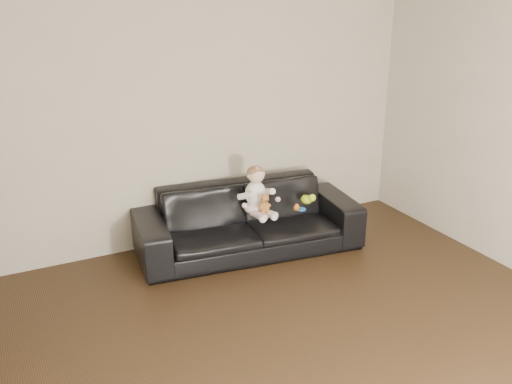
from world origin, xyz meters
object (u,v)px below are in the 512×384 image
toy_rattle (297,208)px  toy_blue_disc (301,209)px  sofa (248,220)px  baby (257,193)px  teddy_bear (264,204)px  toy_green (306,199)px

toy_rattle → toy_blue_disc: (0.05, -0.00, -0.02)m
sofa → baby: size_ratio=4.59×
sofa → teddy_bear: size_ratio=11.60×
toy_rattle → toy_blue_disc: 0.06m
sofa → teddy_bear: (0.05, -0.26, 0.25)m
sofa → teddy_bear: bearing=-73.4°
baby → toy_green: 0.59m
toy_green → toy_blue_disc: toy_green is taller
baby → toy_blue_disc: bearing=-28.7°
teddy_bear → toy_green: bearing=-5.8°
toy_rattle → toy_blue_disc: toy_rattle is taller
sofa → toy_blue_disc: sofa is taller
sofa → toy_blue_disc: 0.54m
toy_blue_disc → sofa: bearing=154.3°
teddy_bear → toy_blue_disc: (0.43, 0.03, -0.15)m
teddy_bear → sofa: bearing=79.0°
baby → toy_blue_disc: baby is taller
baby → toy_blue_disc: (0.44, -0.11, -0.20)m
sofa → toy_green: 0.63m
teddy_bear → toy_rattle: bearing=-15.4°
baby → teddy_bear: bearing=-100.7°
sofa → toy_rattle: (0.42, -0.23, 0.13)m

